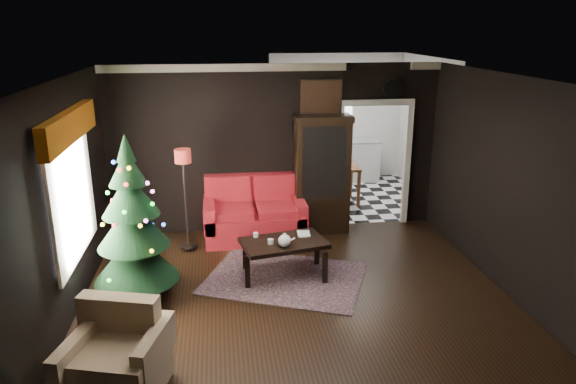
{
  "coord_description": "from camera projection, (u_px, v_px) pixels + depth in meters",
  "views": [
    {
      "loc": [
        -0.93,
        -6.1,
        3.39
      ],
      "look_at": [
        0.0,
        0.9,
        1.15
      ],
      "focal_mm": 33.01,
      "sensor_mm": 36.0,
      "label": 1
    }
  ],
  "objects": [
    {
      "name": "floor",
      "position": [
        297.0,
        297.0,
        6.9
      ],
      "size": [
        5.5,
        5.5,
        0.0
      ],
      "primitive_type": "plane",
      "color": "black",
      "rests_on": "ground"
    },
    {
      "name": "ceiling",
      "position": [
        298.0,
        78.0,
        6.06
      ],
      "size": [
        5.5,
        5.5,
        0.0
      ],
      "primitive_type": "plane",
      "rotation": [
        3.14,
        0.0,
        0.0
      ],
      "color": "white",
      "rests_on": "ground"
    },
    {
      "name": "wall_back",
      "position": [
        275.0,
        149.0,
        8.84
      ],
      "size": [
        5.5,
        0.0,
        5.5
      ],
      "primitive_type": "plane",
      "rotation": [
        1.57,
        0.0,
        0.0
      ],
      "color": "black",
      "rests_on": "ground"
    },
    {
      "name": "wall_front",
      "position": [
        346.0,
        292.0,
        4.12
      ],
      "size": [
        5.5,
        0.0,
        5.5
      ],
      "primitive_type": "plane",
      "rotation": [
        -1.57,
        0.0,
        0.0
      ],
      "color": "black",
      "rests_on": "ground"
    },
    {
      "name": "wall_left",
      "position": [
        63.0,
        204.0,
        6.13
      ],
      "size": [
        0.0,
        5.5,
        5.5
      ],
      "primitive_type": "plane",
      "rotation": [
        1.57,
        0.0,
        1.57
      ],
      "color": "black",
      "rests_on": "ground"
    },
    {
      "name": "wall_right",
      "position": [
        508.0,
        186.0,
        6.83
      ],
      "size": [
        0.0,
        5.5,
        5.5
      ],
      "primitive_type": "plane",
      "rotation": [
        1.57,
        0.0,
        -1.57
      ],
      "color": "black",
      "rests_on": "ground"
    },
    {
      "name": "doorway",
      "position": [
        373.0,
        166.0,
        9.16
      ],
      "size": [
        1.1,
        0.1,
        2.1
      ],
      "primitive_type": null,
      "color": "white",
      "rests_on": "ground"
    },
    {
      "name": "left_window",
      "position": [
        71.0,
        195.0,
        6.31
      ],
      "size": [
        0.05,
        1.6,
        1.4
      ],
      "primitive_type": "cube",
      "color": "white",
      "rests_on": "wall_left"
    },
    {
      "name": "valance",
      "position": [
        69.0,
        127.0,
        6.07
      ],
      "size": [
        0.12,
        2.1,
        0.35
      ],
      "primitive_type": "cube",
      "color": "#713606",
      "rests_on": "wall_left"
    },
    {
      "name": "kitchen_floor",
      "position": [
        350.0,
        197.0,
        10.9
      ],
      "size": [
        3.0,
        3.0,
        0.0
      ],
      "primitive_type": "plane",
      "color": "white",
      "rests_on": "ground"
    },
    {
      "name": "kitchen_window",
      "position": [
        337.0,
        104.0,
        11.75
      ],
      "size": [
        0.7,
        0.06,
        0.7
      ],
      "primitive_type": "cube",
      "color": "white",
      "rests_on": "ground"
    },
    {
      "name": "rug",
      "position": [
        285.0,
        278.0,
        7.39
      ],
      "size": [
        2.54,
        2.23,
        0.01
      ],
      "primitive_type": "cube",
      "rotation": [
        0.0,
        0.0,
        -0.4
      ],
      "color": "#3D2A34",
      "rests_on": "ground"
    },
    {
      "name": "loveseat",
      "position": [
        254.0,
        210.0,
        8.64
      ],
      "size": [
        1.7,
        0.9,
        1.0
      ],
      "primitive_type": null,
      "color": "maroon",
      "rests_on": "ground"
    },
    {
      "name": "curio_cabinet",
      "position": [
        322.0,
        177.0,
        8.86
      ],
      "size": [
        0.9,
        0.45,
        1.9
      ],
      "primitive_type": null,
      "color": "black",
      "rests_on": "ground"
    },
    {
      "name": "floor_lamp",
      "position": [
        185.0,
        199.0,
        8.11
      ],
      "size": [
        0.3,
        0.3,
        1.57
      ],
      "primitive_type": null,
      "rotation": [
        0.0,
        0.0,
        0.16
      ],
      "color": "black",
      "rests_on": "ground"
    },
    {
      "name": "christmas_tree",
      "position": [
        132.0,
        220.0,
        6.62
      ],
      "size": [
        1.19,
        1.19,
        2.06
      ],
      "primitive_type": null,
      "rotation": [
        0.0,
        0.0,
        -0.11
      ],
      "color": "black",
      "rests_on": "ground"
    },
    {
      "name": "armchair",
      "position": [
        116.0,
        354.0,
        4.93
      ],
      "size": [
        1.04,
        1.04,
        0.86
      ],
      "primitive_type": null,
      "rotation": [
        0.0,
        0.0,
        -0.28
      ],
      "color": "tan",
      "rests_on": "ground"
    },
    {
      "name": "coffee_table",
      "position": [
        284.0,
        258.0,
        7.4
      ],
      "size": [
        1.27,
        0.92,
        0.52
      ],
      "primitive_type": null,
      "rotation": [
        0.0,
        0.0,
        0.22
      ],
      "color": "black",
      "rests_on": "rug"
    },
    {
      "name": "teapot",
      "position": [
        285.0,
        240.0,
        7.11
      ],
      "size": [
        0.23,
        0.23,
        0.19
      ],
      "primitive_type": null,
      "rotation": [
        0.0,
        0.0,
        -0.15
      ],
      "color": "white",
      "rests_on": "coffee_table"
    },
    {
      "name": "cup_a",
      "position": [
        256.0,
        235.0,
        7.46
      ],
      "size": [
        0.09,
        0.09,
        0.06
      ],
      "primitive_type": "cylinder",
      "rotation": [
        0.0,
        0.0,
        -0.34
      ],
      "color": "white",
      "rests_on": "coffee_table"
    },
    {
      "name": "cup_b",
      "position": [
        270.0,
        241.0,
        7.22
      ],
      "size": [
        0.11,
        0.11,
        0.07
      ],
      "primitive_type": "cylinder",
      "rotation": [
        0.0,
        0.0,
        -0.4
      ],
      "color": "beige",
      "rests_on": "coffee_table"
    },
    {
      "name": "book",
      "position": [
        298.0,
        227.0,
        7.51
      ],
      "size": [
        0.18,
        0.03,
        0.24
      ],
      "primitive_type": "imported",
      "rotation": [
        0.0,
        0.0,
        -0.07
      ],
      "color": "#8E725F",
      "rests_on": "coffee_table"
    },
    {
      "name": "wall_clock",
      "position": [
        392.0,
        88.0,
        8.74
      ],
      "size": [
        0.32,
        0.32,
        0.06
      ],
      "primitive_type": "cylinder",
      "color": "white",
      "rests_on": "wall_back"
    },
    {
      "name": "painting",
      "position": [
        321.0,
        98.0,
        8.64
      ],
      "size": [
        0.62,
        0.05,
        0.52
      ],
      "primitive_type": "cube",
      "color": "#AB6C49",
      "rests_on": "wall_back"
    },
    {
      "name": "kitchen_counter",
      "position": [
        338.0,
        161.0,
        11.89
      ],
      "size": [
        1.8,
        0.6,
        0.9
      ],
      "primitive_type": "cube",
      "color": "silver",
      "rests_on": "ground"
    },
    {
      "name": "kitchen_table",
      "position": [
        339.0,
        184.0,
        10.46
      ],
      "size": [
        0.7,
        0.7,
        0.75
      ],
      "primitive_type": null,
      "color": "brown",
      "rests_on": "ground"
    }
  ]
}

